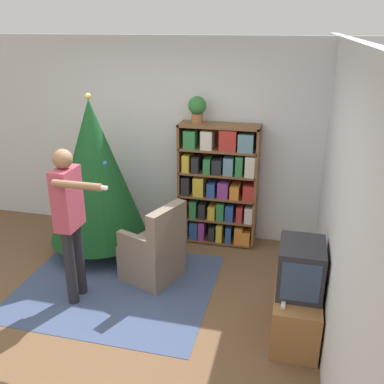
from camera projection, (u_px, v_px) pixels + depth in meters
The scene contains 13 objects.
ground_plane at pixel (113, 319), 4.23m from camera, with size 14.00×14.00×0.00m, color brown.
wall_back at pixel (171, 139), 5.67m from camera, with size 8.00×0.10×2.60m.
wall_right at pixel (344, 221), 3.31m from camera, with size 0.10×8.00×2.60m.
area_rug at pixel (117, 286), 4.76m from camera, with size 2.11×1.81×0.01m.
bookshelf at pixel (219, 186), 5.48m from camera, with size 1.00×0.33×1.58m.
tv_stand at pixel (296, 312), 3.95m from camera, with size 0.41×0.84×0.48m.
television at pixel (301, 268), 3.78m from camera, with size 0.39×0.50×0.46m.
game_remote at pixel (283, 303), 3.66m from camera, with size 0.04×0.12×0.02m.
christmas_tree at pixel (95, 172), 5.12m from camera, with size 1.20×1.20×2.00m.
armchair at pixel (154, 253), 4.81m from camera, with size 0.73×0.72×0.92m.
standing_person at pixel (70, 214), 4.22m from camera, with size 0.63×0.48×1.64m.
potted_plant at pixel (197, 108), 5.19m from camera, with size 0.22×0.22×0.33m.
book_pile_near_tree at pixel (132, 268), 5.07m from camera, with size 0.23×0.21×0.05m.
Camera 1 is at (1.59, -3.19, 2.72)m, focal length 40.00 mm.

